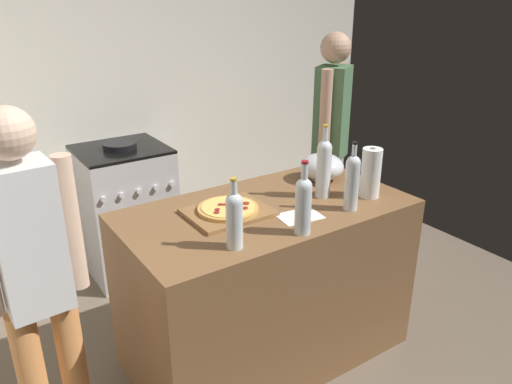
# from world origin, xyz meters

# --- Properties ---
(ground_plane) EXTENTS (4.38, 3.04, 0.02)m
(ground_plane) POSITION_xyz_m (0.00, 1.22, -0.01)
(ground_plane) COLOR #6B5B4C
(kitchen_wall_rear) EXTENTS (4.38, 0.10, 2.60)m
(kitchen_wall_rear) POSITION_xyz_m (0.00, 2.49, 1.30)
(kitchen_wall_rear) COLOR silver
(kitchen_wall_rear) RESTS_ON ground_plane
(counter) EXTENTS (1.49, 0.79, 0.90)m
(counter) POSITION_xyz_m (0.05, 0.78, 0.45)
(counter) COLOR brown
(counter) RESTS_ON ground_plane
(cutting_board) EXTENTS (0.40, 0.32, 0.02)m
(cutting_board) POSITION_xyz_m (-0.16, 0.82, 0.91)
(cutting_board) COLOR olive
(cutting_board) RESTS_ON counter
(pizza) EXTENTS (0.30, 0.30, 0.03)m
(pizza) POSITION_xyz_m (-0.16, 0.82, 0.94)
(pizza) COLOR tan
(pizza) RESTS_ON cutting_board
(mixing_bowl) EXTENTS (0.25, 0.25, 0.16)m
(mixing_bowl) POSITION_xyz_m (0.54, 0.93, 0.98)
(mixing_bowl) COLOR #B2B2B7
(mixing_bowl) RESTS_ON counter
(paper_towel_roll) EXTENTS (0.10, 0.10, 0.27)m
(paper_towel_roll) POSITION_xyz_m (0.58, 0.59, 1.04)
(paper_towel_roll) COLOR white
(paper_towel_roll) RESTS_ON counter
(wine_bottle_amber) EXTENTS (0.08, 0.08, 0.35)m
(wine_bottle_amber) POSITION_xyz_m (0.01, 0.45, 1.05)
(wine_bottle_amber) COLOR silver
(wine_bottle_amber) RESTS_ON counter
(wine_bottle_green) EXTENTS (0.07, 0.07, 0.32)m
(wine_bottle_green) POSITION_xyz_m (-0.31, 0.51, 1.05)
(wine_bottle_green) COLOR silver
(wine_bottle_green) RESTS_ON counter
(wine_bottle_clear) EXTENTS (0.07, 0.07, 0.35)m
(wine_bottle_clear) POSITION_xyz_m (0.38, 0.52, 1.06)
(wine_bottle_clear) COLOR silver
(wine_bottle_clear) RESTS_ON counter
(wine_bottle_dark) EXTENTS (0.08, 0.08, 0.39)m
(wine_bottle_dark) POSITION_xyz_m (0.38, 0.73, 1.08)
(wine_bottle_dark) COLOR silver
(wine_bottle_dark) RESTS_ON counter
(recipe_sheet) EXTENTS (0.23, 0.17, 0.00)m
(recipe_sheet) POSITION_xyz_m (0.11, 0.60, 0.91)
(recipe_sheet) COLOR white
(recipe_sheet) RESTS_ON counter
(stove) EXTENTS (0.59, 0.58, 0.98)m
(stove) POSITION_xyz_m (-0.25, 2.09, 0.47)
(stove) COLOR #B7B7BC
(stove) RESTS_ON ground_plane
(person_in_stripes) EXTENTS (0.40, 0.21, 1.58)m
(person_in_stripes) POSITION_xyz_m (-1.08, 0.72, 0.91)
(person_in_stripes) COLOR #D88C4C
(person_in_stripes) RESTS_ON ground_plane
(person_in_red) EXTENTS (0.35, 0.29, 1.69)m
(person_in_red) POSITION_xyz_m (1.01, 1.38, 0.98)
(person_in_red) COLOR #D88C4C
(person_in_red) RESTS_ON ground_plane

